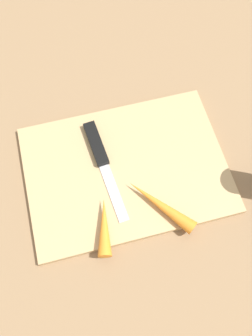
{
  "coord_description": "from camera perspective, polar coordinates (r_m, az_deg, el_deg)",
  "views": [
    {
      "loc": [
        0.07,
        0.26,
        0.6
      ],
      "look_at": [
        0.0,
        0.0,
        0.01
      ],
      "focal_mm": 38.42,
      "sensor_mm": 36.0,
      "label": 1
    }
  ],
  "objects": [
    {
      "name": "carrot_long",
      "position": [
        0.61,
        5.51,
        -5.87
      ],
      "size": [
        0.1,
        0.12,
        0.02
      ],
      "primitive_type": "cone",
      "rotation": [
        0.0,
        1.57,
        5.37
      ],
      "color": "orange",
      "rests_on": "cutting_board"
    },
    {
      "name": "cutting_board",
      "position": [
        0.65,
        0.0,
        -0.22
      ],
      "size": [
        0.36,
        0.26,
        0.01
      ],
      "primitive_type": "cube",
      "color": "tan",
      "rests_on": "ground_plane"
    },
    {
      "name": "carrot_short",
      "position": [
        0.6,
        -3.46,
        -9.28
      ],
      "size": [
        0.04,
        0.1,
        0.02
      ],
      "primitive_type": "cone",
      "rotation": [
        0.0,
        1.57,
        4.5
      ],
      "color": "orange",
      "rests_on": "cutting_board"
    },
    {
      "name": "knife",
      "position": [
        0.66,
        -4.41,
        2.88
      ],
      "size": [
        0.04,
        0.2,
        0.01
      ],
      "rotation": [
        0.0,
        0.0,
        1.66
      ],
      "color": "#B7B7BC",
      "rests_on": "cutting_board"
    },
    {
      "name": "ground_plane",
      "position": [
        0.66,
        0.0,
        -0.43
      ],
      "size": [
        1.4,
        1.4,
        0.0
      ],
      "primitive_type": "plane",
      "color": "#8C6D4C"
    }
  ]
}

